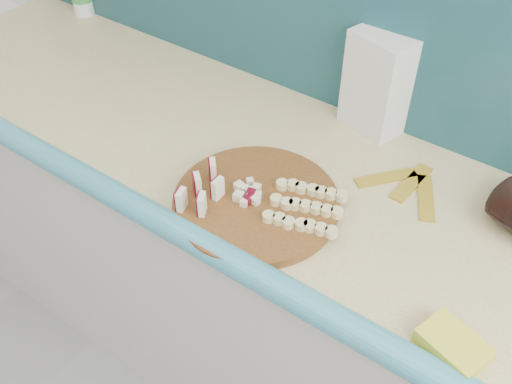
{
  "coord_description": "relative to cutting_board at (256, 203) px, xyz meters",
  "views": [
    {
      "loc": [
        0.72,
        0.64,
        1.78
      ],
      "look_at": [
        0.21,
        1.35,
        0.95
      ],
      "focal_mm": 40.0,
      "sensor_mm": 36.0,
      "label": 1
    }
  ],
  "objects": [
    {
      "name": "sponge",
      "position": [
        0.47,
        -0.09,
        0.01
      ],
      "size": [
        0.13,
        0.11,
        0.03
      ],
      "primitive_type": "cube",
      "rotation": [
        0.0,
        0.0,
        -0.29
      ],
      "color": "yellow",
      "rests_on": "kitchen_counter"
    },
    {
      "name": "backsplash",
      "position": [
        -0.11,
        0.44,
        0.24
      ],
      "size": [
        2.2,
        0.02,
        0.5
      ],
      "primitive_type": "cube",
      "color": "teal",
      "rests_on": "kitchen_counter"
    },
    {
      "name": "flour_bag",
      "position": [
        0.07,
        0.41,
        0.11
      ],
      "size": [
        0.17,
        0.14,
        0.25
      ],
      "primitive_type": "cube",
      "rotation": [
        0.0,
        0.0,
        -0.28
      ],
      "color": "silver",
      "rests_on": "kitchen_counter"
    },
    {
      "name": "cutting_board",
      "position": [
        0.0,
        0.0,
        0.0
      ],
      "size": [
        0.45,
        0.45,
        0.02
      ],
      "primitive_type": "cylinder",
      "rotation": [
        0.0,
        0.0,
        0.32
      ],
      "color": "#4C2910",
      "rests_on": "kitchen_counter"
    },
    {
      "name": "apple_chunks",
      "position": [
        -0.02,
        -0.01,
        0.02
      ],
      "size": [
        0.05,
        0.06,
        0.02
      ],
      "color": "beige",
      "rests_on": "cutting_board"
    },
    {
      "name": "banana_peel",
      "position": [
        0.24,
        0.25,
        -0.01
      ],
      "size": [
        0.2,
        0.17,
        0.01
      ],
      "rotation": [
        0.0,
        0.0,
        -0.25
      ],
      "color": "gold",
      "rests_on": "kitchen_counter"
    },
    {
      "name": "kitchen_counter",
      "position": [
        -0.11,
        0.15,
        -0.46
      ],
      "size": [
        2.2,
        0.63,
        0.91
      ],
      "color": "beige",
      "rests_on": "ground"
    },
    {
      "name": "banana_slices",
      "position": [
        0.1,
        0.03,
        0.02
      ],
      "size": [
        0.18,
        0.17,
        0.02
      ],
      "color": "#D7C783",
      "rests_on": "cutting_board"
    },
    {
      "name": "apple_wedges",
      "position": [
        -0.1,
        -0.06,
        0.04
      ],
      "size": [
        0.07,
        0.14,
        0.05
      ],
      "color": "#F3E9C2",
      "rests_on": "cutting_board"
    }
  ]
}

